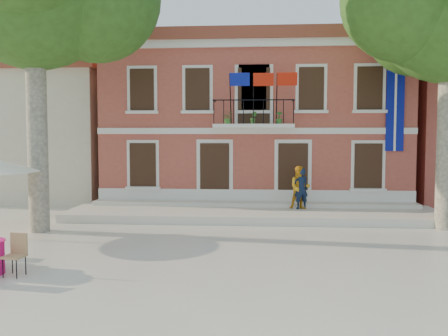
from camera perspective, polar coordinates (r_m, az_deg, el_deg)
ground at (r=14.94m, az=-4.83°, el=-8.42°), size 90.00×90.00×0.00m
main_building at (r=24.39m, az=3.59°, el=5.34°), size 13.50×9.59×7.50m
neighbor_west at (r=28.03m, az=-20.66°, el=3.76°), size 9.40×9.40×6.40m
terrace at (r=19.05m, az=3.29°, el=-5.25°), size 14.00×3.40×0.30m
pedestrian_navy at (r=19.37m, az=8.79°, el=-2.33°), size 0.67×0.55×1.58m
pedestrian_orange at (r=19.34m, az=8.66°, el=-2.23°), size 0.82×0.65×1.65m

